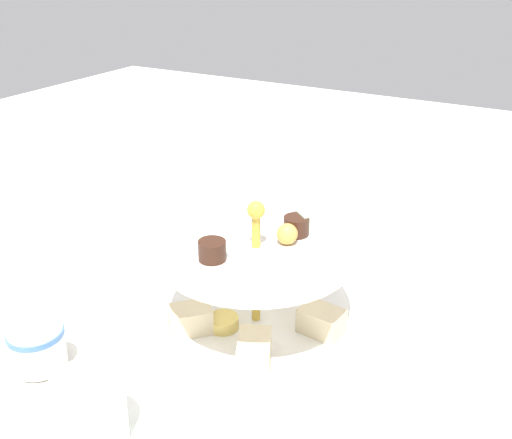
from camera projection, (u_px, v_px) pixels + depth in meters
name	position (u px, v px, depth m)	size (l,w,h in m)	color
ground_plane	(256.00, 326.00, 0.70)	(2.40, 2.40, 0.00)	white
tiered_serving_stand	(256.00, 292.00, 0.68)	(0.27, 0.27, 0.16)	white
water_glass_tall_right	(256.00, 202.00, 0.89)	(0.07, 0.07, 0.12)	silver
water_glass_short_left	(90.00, 410.00, 0.53)	(0.06, 0.06, 0.07)	silver
teacup_with_saucer	(38.00, 351.00, 0.62)	(0.09, 0.09, 0.05)	white
butter_knife_left	(475.00, 302.00, 0.75)	(0.17, 0.01, 0.00)	silver
butter_knife_right	(75.00, 271.00, 0.82)	(0.17, 0.01, 0.00)	silver
water_glass_mid_back	(328.00, 422.00, 0.51)	(0.06, 0.06, 0.08)	silver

